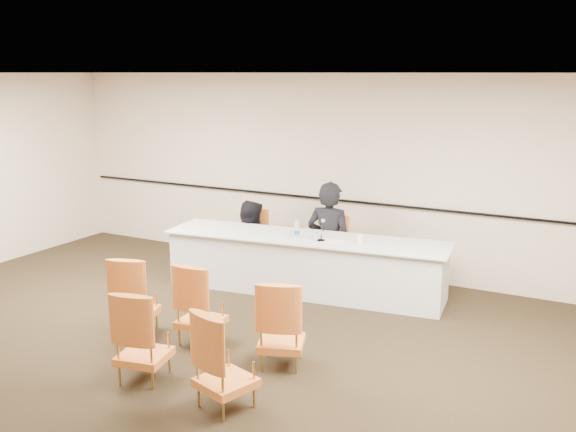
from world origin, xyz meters
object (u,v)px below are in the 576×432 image
object	(u,v)px
coffee_cup	(360,239)
aud_chair_front_mid	(201,303)
water_bottle	(297,228)
aud_chair_back_mid	(143,335)
panelist_second	(250,253)
aud_chair_front_left	(135,295)
aud_chair_front_right	(281,323)
panelist_main_chair	(329,250)
drinking_glass	(316,237)
panel_table	(305,264)
panelist_second_chair	(250,241)
microphone	(321,231)
panelist_main	(329,246)
aud_chair_back_right	(226,359)

from	to	relation	value
coffee_cup	aud_chair_front_mid	bearing A→B (deg)	-116.62
water_bottle	aud_chair_back_mid	bearing A→B (deg)	-92.81
panelist_second	aud_chair_front_left	size ratio (longest dim) A/B	1.74
water_bottle	panelist_second	bearing A→B (deg)	154.33
panelist_second	aud_chair_front_right	distance (m)	3.30
panelist_main_chair	water_bottle	distance (m)	0.83
drinking_glass	panelist_second	bearing A→B (deg)	158.31
panel_table	panelist_second_chair	world-z (taller)	panelist_second_chair
microphone	aud_chair_front_right	bearing A→B (deg)	-91.52
coffee_cup	panelist_main	bearing A→B (deg)	140.59
panelist_second_chair	water_bottle	world-z (taller)	water_bottle
aud_chair_front_left	aud_chair_front_right	bearing A→B (deg)	-16.14
aud_chair_front_mid	panelist_main_chair	bearing A→B (deg)	79.12
panel_table	aud_chair_front_right	distance (m)	2.34
panelist_main_chair	aud_chair_front_right	distance (m)	2.88
aud_chair_back_right	panel_table	bearing A→B (deg)	121.48
coffee_cup	aud_chair_front_right	size ratio (longest dim) A/B	0.12
panelist_main	water_bottle	bearing A→B (deg)	72.92
panelist_main_chair	aud_chair_back_right	size ratio (longest dim) A/B	1.00
panel_table	panelist_main_chair	distance (m)	0.61
panelist_main_chair	aud_chair_front_left	size ratio (longest dim) A/B	1.00
panel_table	aud_chair_front_left	distance (m)	2.50
panel_table	aud_chair_front_left	world-z (taller)	aud_chair_front_left
panelist_second	panelist_second_chair	xyz separation A→B (m)	(0.00, 0.00, 0.18)
panelist_main_chair	panelist_second	xyz separation A→B (m)	(-1.27, -0.15, -0.18)
panelist_second	drinking_glass	size ratio (longest dim) A/B	16.54
panelist_second_chair	aud_chair_back_right	bearing A→B (deg)	-68.59
panelist_second_chair	aud_chair_front_left	xyz separation A→B (m)	(0.07, -2.68, 0.00)
water_bottle	aud_chair_back_mid	world-z (taller)	water_bottle
panel_table	aud_chair_back_mid	xyz separation A→B (m)	(-0.24, -3.11, 0.08)
panelist_main_chair	drinking_glass	xyz separation A→B (m)	(0.12, -0.70, 0.37)
water_bottle	aud_chair_front_mid	bearing A→B (deg)	-94.89
drinking_glass	panel_table	bearing A→B (deg)	153.41
coffee_cup	aud_chair_front_mid	world-z (taller)	aud_chair_front_mid
panelist_main	aud_chair_front_left	size ratio (longest dim) A/B	2.01
aud_chair_front_right	aud_chair_back_mid	bearing A→B (deg)	-159.31
drinking_glass	aud_chair_front_right	distance (m)	2.20
panel_table	panelist_main_chair	world-z (taller)	panelist_main_chair
aud_chair_front_mid	drinking_glass	bearing A→B (deg)	73.23
drinking_glass	panelist_main	bearing A→B (deg)	99.45
panelist_main_chair	panelist_second	size ratio (longest dim) A/B	0.57
panelist_second	drinking_glass	distance (m)	1.59
aud_chair_front_right	panelist_second	bearing A→B (deg)	106.76
panel_table	water_bottle	distance (m)	0.53
panelist_main_chair	aud_chair_front_mid	bearing A→B (deg)	-104.55
coffee_cup	panelist_main_chair	bearing A→B (deg)	140.59
panelist_main_chair	aud_chair_front_left	xyz separation A→B (m)	(-1.20, -2.84, 0.00)
panel_table	microphone	bearing A→B (deg)	-26.41
coffee_cup	aud_chair_front_mid	size ratio (longest dim) A/B	0.12
coffee_cup	aud_chair_back_mid	world-z (taller)	aud_chair_back_mid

